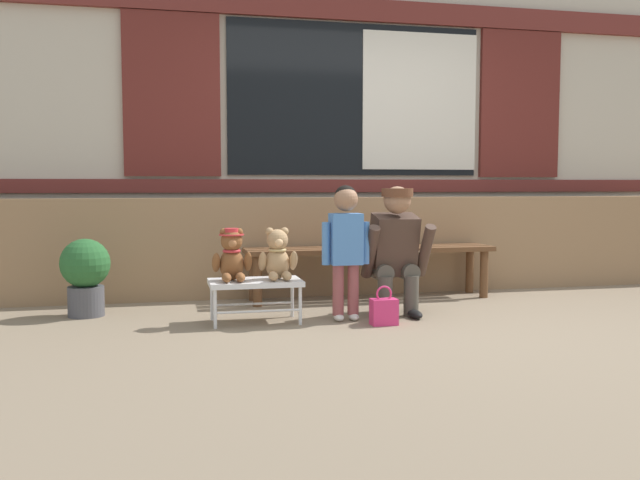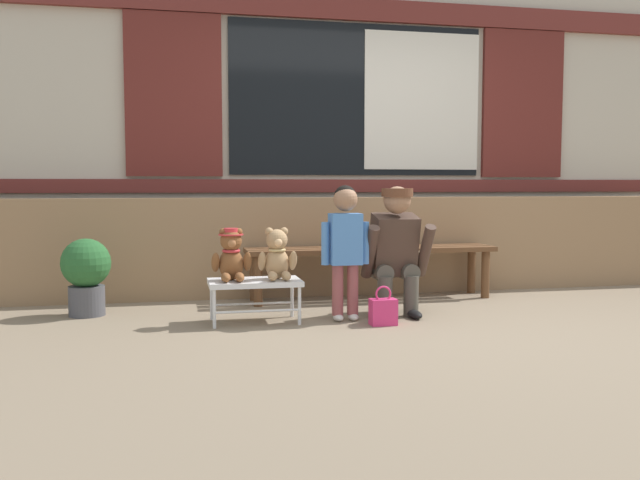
{
  "view_description": "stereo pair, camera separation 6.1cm",
  "coord_description": "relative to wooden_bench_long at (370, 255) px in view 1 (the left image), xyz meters",
  "views": [
    {
      "loc": [
        -1.78,
        -4.45,
        0.96
      ],
      "look_at": [
        -0.64,
        0.54,
        0.55
      ],
      "focal_mm": 38.74,
      "sensor_mm": 36.0,
      "label": 1
    },
    {
      "loc": [
        -1.72,
        -4.46,
        0.96
      ],
      "look_at": [
        -0.64,
        0.54,
        0.55
      ],
      "focal_mm": 38.74,
      "sensor_mm": 36.0,
      "label": 2
    }
  ],
  "objects": [
    {
      "name": "ground_plane",
      "position": [
        0.09,
        -1.06,
        -0.37
      ],
      "size": [
        60.0,
        60.0,
        0.0
      ],
      "primitive_type": "plane",
      "color": "#84725B"
    },
    {
      "name": "brick_low_wall",
      "position": [
        0.09,
        0.37,
        0.05
      ],
      "size": [
        8.15,
        0.25,
        0.85
      ],
      "primitive_type": "cube",
      "color": "#997551",
      "rests_on": "ground"
    },
    {
      "name": "shop_facade",
      "position": [
        0.09,
        0.88,
        1.25
      ],
      "size": [
        8.32,
        0.26,
        3.22
      ],
      "color": "beige",
      "rests_on": "ground"
    },
    {
      "name": "wooden_bench_long",
      "position": [
        0.0,
        0.0,
        0.0
      ],
      "size": [
        2.1,
        0.4,
        0.44
      ],
      "color": "brown",
      "rests_on": "ground"
    },
    {
      "name": "small_display_bench",
      "position": [
        -1.07,
        -0.77,
        -0.11
      ],
      "size": [
        0.64,
        0.36,
        0.3
      ],
      "color": "silver",
      "rests_on": "ground"
    },
    {
      "name": "teddy_bear_with_hat",
      "position": [
        -1.23,
        -0.76,
        0.1
      ],
      "size": [
        0.28,
        0.27,
        0.36
      ],
      "color": "brown",
      "rests_on": "small_display_bench"
    },
    {
      "name": "teddy_bear_plain",
      "position": [
        -0.91,
        -0.77,
        0.09
      ],
      "size": [
        0.28,
        0.26,
        0.36
      ],
      "color": "tan",
      "rests_on": "small_display_bench"
    },
    {
      "name": "child_standing",
      "position": [
        -0.43,
        -0.83,
        0.22
      ],
      "size": [
        0.35,
        0.18,
        0.96
      ],
      "color": "#994C4C",
      "rests_on": "ground"
    },
    {
      "name": "adult_crouching",
      "position": [
        -0.02,
        -0.71,
        0.11
      ],
      "size": [
        0.5,
        0.49,
        0.95
      ],
      "color": "#4C473D",
      "rests_on": "ground"
    },
    {
      "name": "handbag_on_ground",
      "position": [
        -0.22,
        -1.05,
        -0.28
      ],
      "size": [
        0.18,
        0.11,
        0.27
      ],
      "color": "#E53370",
      "rests_on": "ground"
    },
    {
      "name": "potted_plant",
      "position": [
        -2.25,
        -0.26,
        -0.05
      ],
      "size": [
        0.36,
        0.36,
        0.57
      ],
      "color": "#4C4C51",
      "rests_on": "ground"
    }
  ]
}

